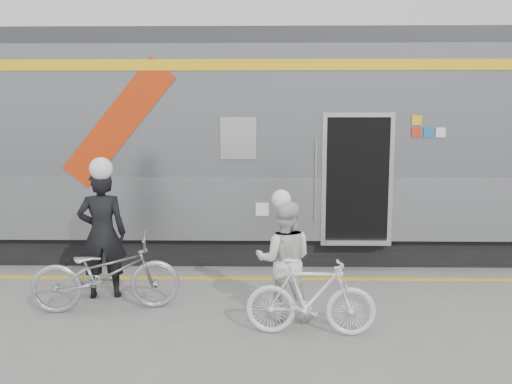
{
  "coord_description": "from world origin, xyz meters",
  "views": [
    {
      "loc": [
        -0.05,
        -6.36,
        2.63
      ],
      "look_at": [
        -0.19,
        1.6,
        1.5
      ],
      "focal_mm": 38.0,
      "sensor_mm": 36.0,
      "label": 1
    }
  ],
  "objects_px": {
    "bicycle_right": "(311,297)",
    "man": "(102,234)",
    "bicycle_left": "(106,273)",
    "woman": "(284,260)"
  },
  "relations": [
    {
      "from": "man",
      "to": "bicycle_left",
      "type": "distance_m",
      "value": 0.72
    },
    {
      "from": "bicycle_left",
      "to": "bicycle_right",
      "type": "distance_m",
      "value": 2.82
    },
    {
      "from": "man",
      "to": "bicycle_right",
      "type": "xyz_separation_m",
      "value": [
        2.9,
        -1.35,
        -0.47
      ]
    },
    {
      "from": "bicycle_left",
      "to": "bicycle_right",
      "type": "bearing_deg",
      "value": -117.16
    },
    {
      "from": "bicycle_right",
      "to": "man",
      "type": "bearing_deg",
      "value": 68.74
    },
    {
      "from": "man",
      "to": "bicycle_left",
      "type": "xyz_separation_m",
      "value": [
        0.2,
        -0.55,
        -0.42
      ]
    },
    {
      "from": "man",
      "to": "woman",
      "type": "xyz_separation_m",
      "value": [
        2.6,
        -0.8,
        -0.16
      ]
    },
    {
      "from": "woman",
      "to": "bicycle_right",
      "type": "xyz_separation_m",
      "value": [
        0.3,
        -0.55,
        -0.31
      ]
    },
    {
      "from": "bicycle_left",
      "to": "bicycle_right",
      "type": "height_order",
      "value": "bicycle_left"
    },
    {
      "from": "man",
      "to": "bicycle_right",
      "type": "relative_size",
      "value": 1.2
    }
  ]
}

